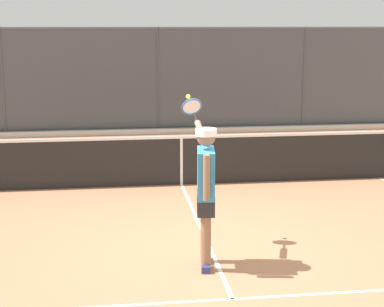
{
  "coord_description": "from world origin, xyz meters",
  "views": [
    {
      "loc": [
        1.3,
        7.58,
        3.06
      ],
      "look_at": [
        0.06,
        -1.75,
        1.05
      ],
      "focal_mm": 56.91,
      "sensor_mm": 36.0,
      "label": 1
    }
  ],
  "objects": [
    {
      "name": "fence_backdrop",
      "position": [
        0.0,
        -10.17,
        1.31
      ],
      "size": [
        19.95,
        1.37,
        2.98
      ],
      "color": "#474C51",
      "rests_on": "ground"
    },
    {
      "name": "tennis_player",
      "position": [
        0.16,
        0.28,
        1.08
      ],
      "size": [
        0.36,
        1.48,
        2.1
      ],
      "rotation": [
        0.0,
        0.0,
        -1.7
      ],
      "color": "navy",
      "rests_on": "ground"
    },
    {
      "name": "tennis_net",
      "position": [
        0.0,
        -3.79,
        0.49
      ],
      "size": [
        10.49,
        0.09,
        1.07
      ],
      "color": "#2D2D2D",
      "rests_on": "ground"
    },
    {
      "name": "ground_plane",
      "position": [
        0.0,
        0.0,
        0.0
      ],
      "size": [
        60.0,
        60.0,
        0.0
      ],
      "primitive_type": "plane",
      "color": "#B27551"
    }
  ]
}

